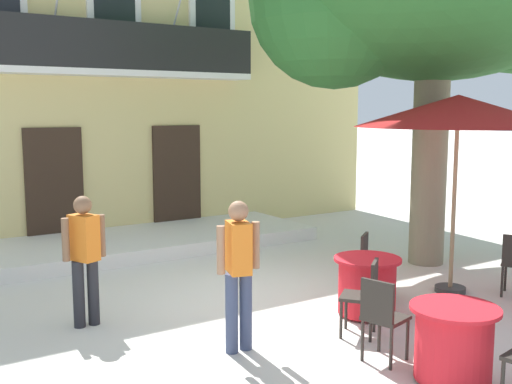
# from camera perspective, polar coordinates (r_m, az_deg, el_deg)

# --- Properties ---
(ground_plane) EXTENTS (120.00, 120.00, 0.00)m
(ground_plane) POSITION_cam_1_polar(r_m,az_deg,el_deg) (8.77, 1.13, -9.81)
(ground_plane) COLOR silver
(building_facade) EXTENTS (13.00, 5.09, 7.50)m
(building_facade) POSITION_cam_1_polar(r_m,az_deg,el_deg) (14.62, -15.80, 11.81)
(building_facade) COLOR #DBC67F
(building_facade) RESTS_ON ground
(entrance_step_platform) EXTENTS (6.65, 2.34, 0.25)m
(entrance_step_platform) POSITION_cam_1_polar(r_m,az_deg,el_deg) (11.88, -10.62, -4.62)
(entrance_step_platform) COLOR silver
(entrance_step_platform) RESTS_ON ground
(cafe_table_near_tree) EXTENTS (0.86, 0.86, 0.76)m
(cafe_table_near_tree) POSITION_cam_1_polar(r_m,az_deg,el_deg) (8.07, 10.34, -8.61)
(cafe_table_near_tree) COLOR red
(cafe_table_near_tree) RESTS_ON ground
(cafe_chair_near_tree_0) EXTENTS (0.56, 0.56, 0.91)m
(cafe_chair_near_tree_0) POSITION_cam_1_polar(r_m,az_deg,el_deg) (8.76, 10.76, -6.38)
(cafe_chair_near_tree_0) COLOR #2D2823
(cafe_chair_near_tree_0) RESTS_ON ground
(cafe_chair_near_tree_1) EXTENTS (0.56, 0.56, 0.91)m
(cafe_chair_near_tree_1) POSITION_cam_1_polar(r_m,az_deg,el_deg) (7.31, 10.17, -9.23)
(cafe_chair_near_tree_1) COLOR #2D2823
(cafe_chair_near_tree_1) RESTS_ON ground
(cafe_table_front) EXTENTS (0.86, 0.86, 0.76)m
(cafe_table_front) POSITION_cam_1_polar(r_m,az_deg,el_deg) (6.40, 17.99, -13.30)
(cafe_table_front) COLOR red
(cafe_table_front) RESTS_ON ground
(cafe_chair_front_1) EXTENTS (0.49, 0.49, 0.91)m
(cafe_chair_front_1) POSITION_cam_1_polar(r_m,az_deg,el_deg) (6.60, 11.72, -11.13)
(cafe_chair_front_1) COLOR #2D2823
(cafe_chair_front_1) RESTS_ON ground
(cafe_umbrella) EXTENTS (2.90, 2.90, 2.85)m
(cafe_umbrella) POSITION_cam_1_polar(r_m,az_deg,el_deg) (9.07, 18.39, 7.14)
(cafe_umbrella) COLOR #997A56
(cafe_umbrella) RESTS_ON ground
(pedestrian_near_entrance) EXTENTS (0.53, 0.39, 1.68)m
(pedestrian_near_entrance) POSITION_cam_1_polar(r_m,az_deg,el_deg) (6.65, -1.64, -7.04)
(pedestrian_near_entrance) COLOR #384260
(pedestrian_near_entrance) RESTS_ON ground
(pedestrian_mid_plaza) EXTENTS (0.53, 0.40, 1.62)m
(pedestrian_mid_plaza) POSITION_cam_1_polar(r_m,az_deg,el_deg) (7.71, -15.76, -5.55)
(pedestrian_mid_plaza) COLOR #232328
(pedestrian_mid_plaza) RESTS_ON ground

